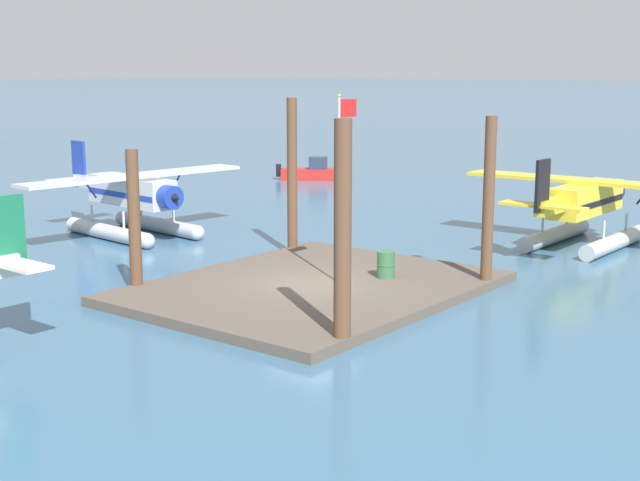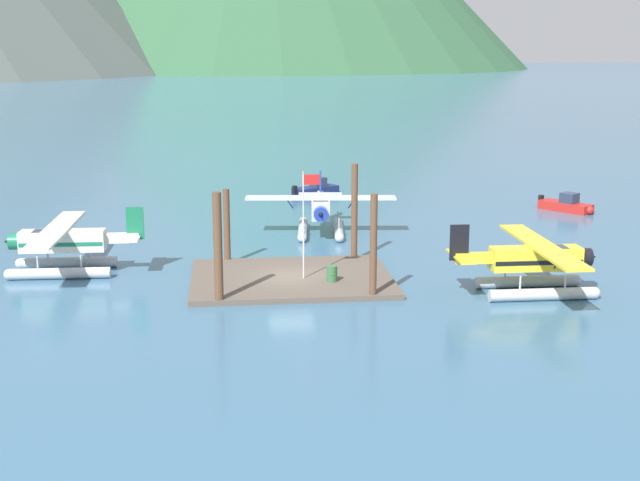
{
  "view_description": "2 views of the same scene",
  "coord_description": "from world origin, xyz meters",
  "px_view_note": "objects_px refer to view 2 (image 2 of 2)",
  "views": [
    {
      "loc": [
        -21.4,
        -17.07,
        6.97
      ],
      "look_at": [
        0.57,
        0.11,
        1.6
      ],
      "focal_mm": 49.6,
      "sensor_mm": 36.0,
      "label": 1
    },
    {
      "loc": [
        -3.51,
        -46.51,
        12.92
      ],
      "look_at": [
        1.74,
        1.09,
        2.04
      ],
      "focal_mm": 48.36,
      "sensor_mm": 36.0,
      "label": 2
    }
  ],
  "objects_px": {
    "seaplane_silver_bow_right": "(321,212)",
    "flagpole": "(306,212)",
    "fuel_drum": "(332,274)",
    "seaplane_yellow_stbd_aft": "(536,265)",
    "seaplane_cream_port_fwd": "(63,247)",
    "boat_navy_open_north": "(317,189)",
    "boat_red_open_east": "(567,205)"
  },
  "relations": [
    {
      "from": "seaplane_cream_port_fwd",
      "to": "seaplane_silver_bow_right",
      "type": "height_order",
      "value": "same"
    },
    {
      "from": "seaplane_silver_bow_right",
      "to": "boat_red_open_east",
      "type": "bearing_deg",
      "value": 16.91
    },
    {
      "from": "seaplane_yellow_stbd_aft",
      "to": "boat_navy_open_north",
      "type": "bearing_deg",
      "value": 104.2
    },
    {
      "from": "flagpole",
      "to": "boat_navy_open_north",
      "type": "distance_m",
      "value": 29.53
    },
    {
      "from": "seaplane_cream_port_fwd",
      "to": "seaplane_silver_bow_right",
      "type": "distance_m",
      "value": 18.37
    },
    {
      "from": "flagpole",
      "to": "seaplane_cream_port_fwd",
      "type": "xyz_separation_m",
      "value": [
        -13.75,
        3.7,
        -2.44
      ]
    },
    {
      "from": "seaplane_yellow_stbd_aft",
      "to": "boat_navy_open_north",
      "type": "distance_m",
      "value": 33.48
    },
    {
      "from": "fuel_drum",
      "to": "seaplane_yellow_stbd_aft",
      "type": "relative_size",
      "value": 0.08
    },
    {
      "from": "seaplane_cream_port_fwd",
      "to": "boat_navy_open_north",
      "type": "height_order",
      "value": "seaplane_cream_port_fwd"
    },
    {
      "from": "seaplane_cream_port_fwd",
      "to": "flagpole",
      "type": "bearing_deg",
      "value": -15.05
    },
    {
      "from": "seaplane_yellow_stbd_aft",
      "to": "boat_red_open_east",
      "type": "relative_size",
      "value": 2.44
    },
    {
      "from": "seaplane_cream_port_fwd",
      "to": "boat_navy_open_north",
      "type": "xyz_separation_m",
      "value": [
        17.46,
        25.38,
        -1.09
      ]
    },
    {
      "from": "seaplane_silver_bow_right",
      "to": "fuel_drum",
      "type": "bearing_deg",
      "value": -93.72
    },
    {
      "from": "seaplane_silver_bow_right",
      "to": "flagpole",
      "type": "bearing_deg",
      "value": -99.96
    },
    {
      "from": "flagpole",
      "to": "seaplane_yellow_stbd_aft",
      "type": "distance_m",
      "value": 12.62
    },
    {
      "from": "fuel_drum",
      "to": "seaplane_yellow_stbd_aft",
      "type": "bearing_deg",
      "value": -13.47
    },
    {
      "from": "flagpole",
      "to": "seaplane_cream_port_fwd",
      "type": "distance_m",
      "value": 14.45
    },
    {
      "from": "flagpole",
      "to": "fuel_drum",
      "type": "distance_m",
      "value": 3.64
    },
    {
      "from": "boat_navy_open_north",
      "to": "boat_red_open_east",
      "type": "xyz_separation_m",
      "value": [
        18.99,
        -10.12,
        0.0
      ]
    },
    {
      "from": "seaplane_yellow_stbd_aft",
      "to": "boat_navy_open_north",
      "type": "xyz_separation_m",
      "value": [
        -8.21,
        32.44,
        -1.09
      ]
    },
    {
      "from": "flagpole",
      "to": "boat_red_open_east",
      "type": "height_order",
      "value": "flagpole"
    },
    {
      "from": "seaplane_yellow_stbd_aft",
      "to": "seaplane_silver_bow_right",
      "type": "height_order",
      "value": "same"
    },
    {
      "from": "boat_navy_open_north",
      "to": "seaplane_cream_port_fwd",
      "type": "bearing_deg",
      "value": -124.52
    },
    {
      "from": "seaplane_yellow_stbd_aft",
      "to": "seaplane_silver_bow_right",
      "type": "bearing_deg",
      "value": 121.02
    },
    {
      "from": "flagpole",
      "to": "boat_red_open_east",
      "type": "distance_m",
      "value": 29.78
    },
    {
      "from": "seaplane_yellow_stbd_aft",
      "to": "fuel_drum",
      "type": "bearing_deg",
      "value": 166.53
    },
    {
      "from": "seaplane_yellow_stbd_aft",
      "to": "seaplane_silver_bow_right",
      "type": "distance_m",
      "value": 18.78
    },
    {
      "from": "seaplane_silver_bow_right",
      "to": "seaplane_cream_port_fwd",
      "type": "bearing_deg",
      "value": -150.52
    },
    {
      "from": "seaplane_silver_bow_right",
      "to": "boat_navy_open_north",
      "type": "height_order",
      "value": "seaplane_silver_bow_right"
    },
    {
      "from": "seaplane_cream_port_fwd",
      "to": "seaplane_yellow_stbd_aft",
      "type": "distance_m",
      "value": 26.62
    },
    {
      "from": "seaplane_cream_port_fwd",
      "to": "fuel_drum",
      "type": "bearing_deg",
      "value": -16.68
    },
    {
      "from": "fuel_drum",
      "to": "seaplane_silver_bow_right",
      "type": "bearing_deg",
      "value": 86.28
    }
  ]
}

